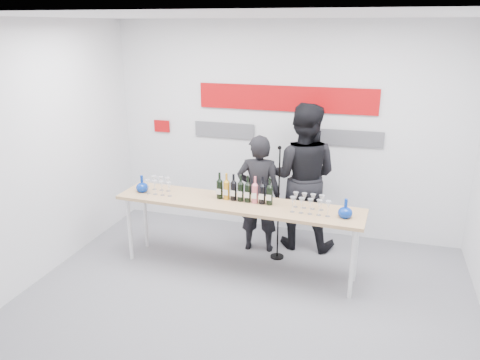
% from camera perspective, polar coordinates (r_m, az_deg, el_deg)
% --- Properties ---
extents(ground, '(5.00, 5.00, 0.00)m').
position_cam_1_polar(ground, '(5.43, 0.76, -14.13)').
color(ground, slate).
rests_on(ground, ground).
extents(back_wall, '(5.00, 0.04, 3.00)m').
position_cam_1_polar(back_wall, '(6.68, 5.53, 6.07)').
color(back_wall, silver).
rests_on(back_wall, ground).
extents(signage, '(3.38, 0.02, 0.79)m').
position_cam_1_polar(signage, '(6.60, 5.08, 8.65)').
color(signage, '#A9070A').
rests_on(signage, back_wall).
extents(tasting_table, '(3.03, 0.74, 0.90)m').
position_cam_1_polar(tasting_table, '(5.62, -0.29, -3.38)').
color(tasting_table, tan).
rests_on(tasting_table, ground).
extents(wine_bottles, '(0.71, 0.11, 0.33)m').
position_cam_1_polar(wine_bottles, '(5.57, 0.51, -1.04)').
color(wine_bottles, black).
rests_on(wine_bottles, tasting_table).
extents(decanter_left, '(0.16, 0.16, 0.21)m').
position_cam_1_polar(decanter_left, '(6.04, -11.85, -0.42)').
color(decanter_left, navy).
rests_on(decanter_left, tasting_table).
extents(decanter_right, '(0.16, 0.16, 0.21)m').
position_cam_1_polar(decanter_right, '(5.26, 12.74, -3.37)').
color(decanter_right, navy).
rests_on(decanter_right, tasting_table).
extents(glasses_left, '(0.36, 0.24, 0.18)m').
position_cam_1_polar(glasses_left, '(5.96, -9.77, -0.72)').
color(glasses_left, silver).
rests_on(glasses_left, tasting_table).
extents(glasses_right, '(0.46, 0.24, 0.18)m').
position_cam_1_polar(glasses_right, '(5.35, 8.46, -2.92)').
color(glasses_right, silver).
rests_on(glasses_right, tasting_table).
extents(presenter_left, '(0.63, 0.45, 1.59)m').
position_cam_1_polar(presenter_left, '(6.17, 2.29, -1.70)').
color(presenter_left, black).
rests_on(presenter_left, ground).
extents(presenter_right, '(0.97, 0.76, 1.98)m').
position_cam_1_polar(presenter_right, '(6.28, 7.61, 0.38)').
color(presenter_right, black).
rests_on(presenter_right, ground).
extents(mic_stand, '(0.18, 0.18, 1.52)m').
position_cam_1_polar(mic_stand, '(6.07, 4.64, -5.49)').
color(mic_stand, black).
rests_on(mic_stand, ground).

